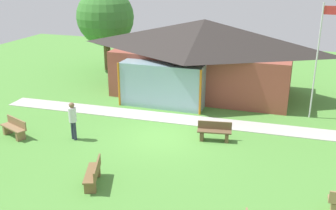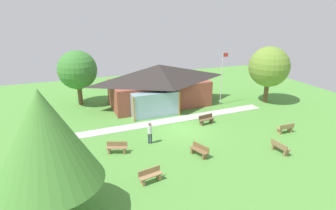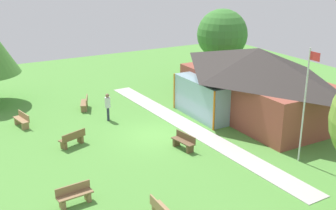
{
  "view_description": "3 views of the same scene",
  "coord_description": "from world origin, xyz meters",
  "px_view_note": "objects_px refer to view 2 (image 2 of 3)",
  "views": [
    {
      "loc": [
        5.39,
        -15.45,
        7.43
      ],
      "look_at": [
        -0.1,
        1.1,
        1.15
      ],
      "focal_mm": 42.28,
      "sensor_mm": 36.0,
      "label": 1
    },
    {
      "loc": [
        -9.66,
        -20.64,
        10.13
      ],
      "look_at": [
        -0.44,
        2.93,
        1.33
      ],
      "focal_mm": 30.49,
      "sensor_mm": 36.0,
      "label": 2
    },
    {
      "loc": [
        19.96,
        -10.57,
        9.58
      ],
      "look_at": [
        -0.66,
        1.12,
        1.46
      ],
      "focal_mm": 45.8,
      "sensor_mm": 36.0,
      "label": 3
    }
  ],
  "objects_px": {
    "bench_front_left": "(150,176)",
    "bench_front_right": "(280,147)",
    "tree_behind_pavilion_left": "(77,70)",
    "visitor_strolling_lawn": "(150,131)",
    "tree_lawn_corner": "(44,138)",
    "bench_lawn_far_right": "(285,128)",
    "flagpole": "(222,76)",
    "bench_mid_left": "(117,148)",
    "bench_rear_near_path": "(206,120)",
    "pavilion": "(159,84)",
    "bench_front_center": "(199,151)",
    "tree_east_hedge": "(269,67)"
  },
  "relations": [
    {
      "from": "bench_front_left",
      "to": "bench_front_right",
      "type": "bearing_deg",
      "value": 169.15
    },
    {
      "from": "bench_front_right",
      "to": "tree_behind_pavilion_left",
      "type": "relative_size",
      "value": 0.26
    },
    {
      "from": "tree_behind_pavilion_left",
      "to": "visitor_strolling_lawn",
      "type": "bearing_deg",
      "value": -70.44
    },
    {
      "from": "tree_lawn_corner",
      "to": "bench_lawn_far_right",
      "type": "bearing_deg",
      "value": 12.14
    },
    {
      "from": "flagpole",
      "to": "bench_mid_left",
      "type": "height_order",
      "value": "flagpole"
    },
    {
      "from": "bench_rear_near_path",
      "to": "bench_front_right",
      "type": "bearing_deg",
      "value": 100.59
    },
    {
      "from": "bench_mid_left",
      "to": "tree_lawn_corner",
      "type": "bearing_deg",
      "value": 74.7
    },
    {
      "from": "bench_front_right",
      "to": "tree_behind_pavilion_left",
      "type": "bearing_deg",
      "value": -147.65
    },
    {
      "from": "pavilion",
      "to": "bench_front_right",
      "type": "distance_m",
      "value": 14.15
    },
    {
      "from": "bench_front_center",
      "to": "tree_behind_pavilion_left",
      "type": "relative_size",
      "value": 0.27
    },
    {
      "from": "bench_front_left",
      "to": "tree_behind_pavilion_left",
      "type": "relative_size",
      "value": 0.27
    },
    {
      "from": "pavilion",
      "to": "bench_mid_left",
      "type": "distance_m",
      "value": 11.2
    },
    {
      "from": "bench_lawn_far_right",
      "to": "bench_rear_near_path",
      "type": "xyz_separation_m",
      "value": [
        -5.26,
        4.18,
        0.0
      ]
    },
    {
      "from": "bench_rear_near_path",
      "to": "visitor_strolling_lawn",
      "type": "xyz_separation_m",
      "value": [
        -5.96,
        -1.87,
        0.62
      ]
    },
    {
      "from": "bench_rear_near_path",
      "to": "tree_behind_pavilion_left",
      "type": "height_order",
      "value": "tree_behind_pavilion_left"
    },
    {
      "from": "flagpole",
      "to": "bench_rear_near_path",
      "type": "xyz_separation_m",
      "value": [
        -4.07,
        -4.26,
        -2.75
      ]
    },
    {
      "from": "bench_front_left",
      "to": "bench_rear_near_path",
      "type": "distance_m",
      "value": 10.12
    },
    {
      "from": "tree_behind_pavilion_left",
      "to": "tree_east_hedge",
      "type": "height_order",
      "value": "tree_east_hedge"
    },
    {
      "from": "tree_behind_pavilion_left",
      "to": "tree_lawn_corner",
      "type": "bearing_deg",
      "value": -98.98
    },
    {
      "from": "bench_front_left",
      "to": "bench_front_center",
      "type": "height_order",
      "value": "same"
    },
    {
      "from": "bench_front_right",
      "to": "tree_east_hedge",
      "type": "relative_size",
      "value": 0.25
    },
    {
      "from": "bench_front_center",
      "to": "bench_front_right",
      "type": "xyz_separation_m",
      "value": [
        5.68,
        -1.72,
        0.0
      ]
    },
    {
      "from": "bench_front_center",
      "to": "tree_behind_pavilion_left",
      "type": "bearing_deg",
      "value": 4.71
    },
    {
      "from": "bench_rear_near_path",
      "to": "tree_east_hedge",
      "type": "xyz_separation_m",
      "value": [
        9.14,
        3.12,
        3.57
      ]
    },
    {
      "from": "bench_front_left",
      "to": "bench_rear_near_path",
      "type": "relative_size",
      "value": 1.0
    },
    {
      "from": "visitor_strolling_lawn",
      "to": "tree_east_hedge",
      "type": "bearing_deg",
      "value": -134.78
    },
    {
      "from": "bench_front_center",
      "to": "bench_front_left",
      "type": "bearing_deg",
      "value": 92.5
    },
    {
      "from": "bench_front_left",
      "to": "tree_behind_pavilion_left",
      "type": "bearing_deg",
      "value": -92.27
    },
    {
      "from": "bench_front_left",
      "to": "bench_lawn_far_right",
      "type": "distance_m",
      "value": 13.04
    },
    {
      "from": "bench_lawn_far_right",
      "to": "bench_front_left",
      "type": "bearing_deg",
      "value": -167.76
    },
    {
      "from": "bench_front_right",
      "to": "tree_lawn_corner",
      "type": "bearing_deg",
      "value": -89.7
    },
    {
      "from": "pavilion",
      "to": "tree_lawn_corner",
      "type": "bearing_deg",
      "value": -126.21
    },
    {
      "from": "bench_front_center",
      "to": "tree_lawn_corner",
      "type": "bearing_deg",
      "value": 87.7
    },
    {
      "from": "bench_front_right",
      "to": "visitor_strolling_lawn",
      "type": "distance_m",
      "value": 9.68
    },
    {
      "from": "visitor_strolling_lawn",
      "to": "bench_front_center",
      "type": "bearing_deg",
      "value": 157.46
    },
    {
      "from": "visitor_strolling_lawn",
      "to": "bench_rear_near_path",
      "type": "bearing_deg",
      "value": -135.64
    },
    {
      "from": "tree_east_hedge",
      "to": "bench_mid_left",
      "type": "bearing_deg",
      "value": -162.63
    },
    {
      "from": "bench_lawn_far_right",
      "to": "bench_rear_near_path",
      "type": "distance_m",
      "value": 6.72
    },
    {
      "from": "bench_mid_left",
      "to": "tree_east_hedge",
      "type": "xyz_separation_m",
      "value": [
        17.8,
        5.57,
        3.57
      ]
    },
    {
      "from": "bench_front_center",
      "to": "bench_rear_near_path",
      "type": "height_order",
      "value": "same"
    },
    {
      "from": "pavilion",
      "to": "bench_mid_left",
      "type": "xyz_separation_m",
      "value": [
        -6.45,
        -8.96,
        -1.88
      ]
    },
    {
      "from": "tree_east_hedge",
      "to": "tree_behind_pavilion_left",
      "type": "bearing_deg",
      "value": 160.92
    },
    {
      "from": "bench_mid_left",
      "to": "tree_behind_pavilion_left",
      "type": "bearing_deg",
      "value": -61.67
    },
    {
      "from": "bench_mid_left",
      "to": "bench_front_center",
      "type": "bearing_deg",
      "value": 176.27
    },
    {
      "from": "bench_lawn_far_right",
      "to": "tree_east_hedge",
      "type": "xyz_separation_m",
      "value": [
        3.88,
        7.3,
        3.57
      ]
    },
    {
      "from": "flagpole",
      "to": "bench_front_center",
      "type": "xyz_separation_m",
      "value": [
        -7.34,
        -9.26,
        -2.75
      ]
    },
    {
      "from": "bench_front_left",
      "to": "bench_mid_left",
      "type": "xyz_separation_m",
      "value": [
        -1.14,
        4.32,
        0.0
      ]
    },
    {
      "from": "pavilion",
      "to": "bench_rear_near_path",
      "type": "xyz_separation_m",
      "value": [
        2.22,
        -6.52,
        -1.88
      ]
    },
    {
      "from": "bench_mid_left",
      "to": "visitor_strolling_lawn",
      "type": "distance_m",
      "value": 2.84
    },
    {
      "from": "bench_front_right",
      "to": "tree_east_hedge",
      "type": "height_order",
      "value": "tree_east_hedge"
    }
  ]
}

